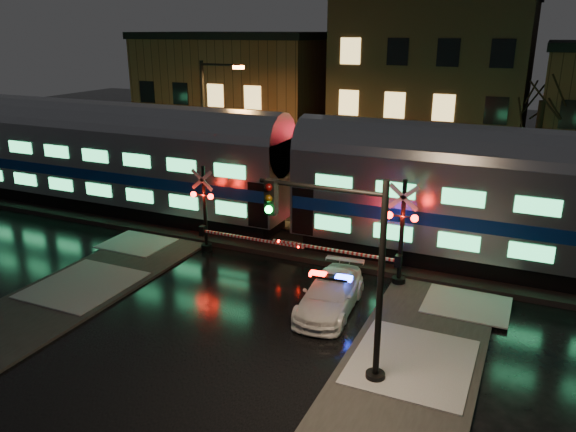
% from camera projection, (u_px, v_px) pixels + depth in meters
% --- Properties ---
extents(ground, '(120.00, 120.00, 0.00)m').
position_uv_depth(ground, '(265.00, 287.00, 22.17)').
color(ground, black).
rests_on(ground, ground).
extents(ballast, '(90.00, 4.20, 0.24)m').
position_uv_depth(ballast, '(312.00, 243.00, 26.45)').
color(ballast, black).
rests_on(ballast, ground).
extents(sidewalk_left, '(4.00, 20.00, 0.12)m').
position_uv_depth(sidewalk_left, '(21.00, 321.00, 19.51)').
color(sidewalk_left, '#2D2D2D').
rests_on(sidewalk_left, ground).
extents(sidewalk_right, '(4.00, 20.00, 0.12)m').
position_uv_depth(sidewalk_right, '(386.00, 424.00, 14.42)').
color(sidewalk_right, '#2D2D2D').
rests_on(sidewalk_right, ground).
extents(building_left, '(14.00, 10.00, 9.00)m').
position_uv_depth(building_left, '(242.00, 98.00, 44.85)').
color(building_left, '#543120').
rests_on(building_left, ground).
extents(building_mid, '(12.00, 11.00, 11.50)m').
position_uv_depth(building_mid, '(435.00, 89.00, 39.00)').
color(building_mid, brown).
rests_on(building_mid, ground).
extents(train, '(51.00, 3.12, 5.92)m').
position_uv_depth(train, '(294.00, 174.00, 25.80)').
color(train, black).
rests_on(train, ballast).
extents(police_car, '(2.12, 4.52, 1.43)m').
position_uv_depth(police_car, '(330.00, 294.00, 20.17)').
color(police_car, white).
rests_on(police_car, ground).
extents(crossing_signal_right, '(6.12, 0.67, 4.33)m').
position_uv_depth(crossing_signal_right, '(392.00, 242.00, 21.87)').
color(crossing_signal_right, black).
rests_on(crossing_signal_right, ground).
extents(crossing_signal_left, '(5.62, 0.65, 3.98)m').
position_uv_depth(crossing_signal_left, '(211.00, 218.00, 25.14)').
color(crossing_signal_left, black).
rests_on(crossing_signal_left, ground).
extents(traffic_light, '(3.90, 0.70, 6.03)m').
position_uv_depth(traffic_light, '(347.00, 275.00, 15.55)').
color(traffic_light, black).
rests_on(traffic_light, ground).
extents(streetlight, '(2.70, 0.28, 8.08)m').
position_uv_depth(streetlight, '(208.00, 123.00, 31.61)').
color(streetlight, black).
rests_on(streetlight, ground).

